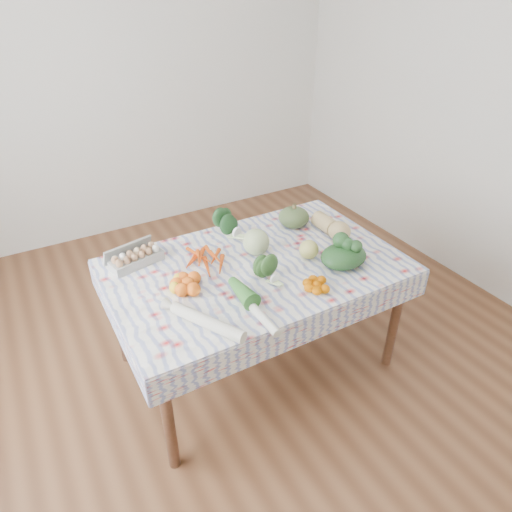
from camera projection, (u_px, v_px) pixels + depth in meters
ground at (256, 360)px, 3.03m from camera, size 4.50×4.50×0.00m
wall_back at (128, 79)px, 3.94m from camera, size 4.00×0.04×2.80m
dining_table at (256, 276)px, 2.67m from camera, size 1.60×1.00×0.75m
tablecloth at (256, 265)px, 2.63m from camera, size 1.66×1.06×0.01m
egg_carton at (136, 259)px, 2.60m from camera, size 0.32×0.19×0.08m
carrot_bunch at (207, 261)px, 2.61m from camera, size 0.30×0.28×0.04m
kale_bunch at (230, 225)px, 2.86m from camera, size 0.22×0.20×0.15m
kabocha_squash at (294, 217)px, 2.98m from camera, size 0.21×0.21×0.13m
cabbage at (256, 242)px, 2.68m from camera, size 0.18×0.18×0.16m
butternut_squash at (332, 225)px, 2.89m from camera, size 0.14×0.29×0.13m
orange_cluster at (188, 284)px, 2.40m from camera, size 0.31×0.31×0.08m
broccoli at (269, 273)px, 2.46m from camera, size 0.15×0.15×0.10m
mandarin_cluster at (317, 284)px, 2.41m from camera, size 0.24×0.24×0.05m
grapefruit at (309, 249)px, 2.66m from camera, size 0.12×0.12×0.11m
spinach_bag at (344, 256)px, 2.58m from camera, size 0.34×0.32×0.12m
daikon at (207, 322)px, 2.15m from camera, size 0.26×0.41×0.06m
leek at (254, 308)px, 2.25m from camera, size 0.05×0.44×0.05m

